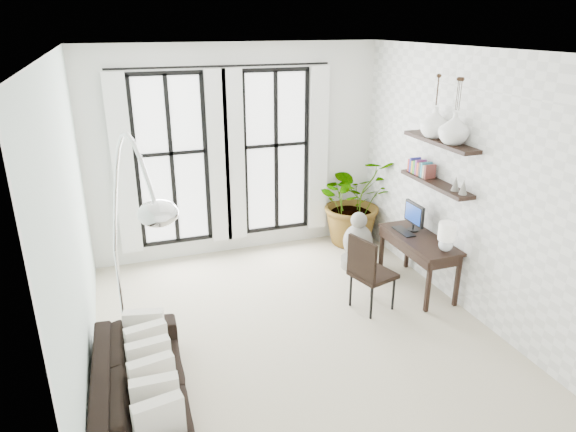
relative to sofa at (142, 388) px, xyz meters
name	(u,v)px	position (x,y,z in m)	size (l,w,h in m)	color
floor	(293,329)	(1.80, 0.89, -0.31)	(5.00, 5.00, 0.00)	#BFB497
ceiling	(294,50)	(1.80, 0.89, 2.89)	(5.00, 5.00, 0.00)	white
wall_left	(72,230)	(-0.45, 0.89, 1.29)	(5.00, 5.00, 0.00)	silver
wall_right	(466,184)	(4.05, 0.89, 1.29)	(5.00, 5.00, 0.00)	white
wall_back	(238,152)	(1.80, 3.39, 1.29)	(4.50, 4.50, 0.00)	white
windows	(226,157)	(1.60, 3.32, 1.25)	(3.26, 0.13, 2.65)	white
wall_shelves	(436,166)	(3.91, 1.34, 1.42)	(0.25, 1.30, 0.60)	black
sofa	(142,388)	(0.00, 0.00, 0.00)	(2.10, 0.82, 0.61)	black
throw_pillows	(151,369)	(0.10, 0.00, 0.19)	(0.40, 1.52, 0.40)	white
plant	(354,199)	(3.64, 3.04, 0.44)	(1.34, 1.16, 1.49)	#2D7228
desk	(421,242)	(3.75, 1.25, 0.40)	(0.54, 1.28, 1.15)	black
desk_chair	(368,269)	(2.84, 1.01, 0.27)	(0.59, 0.59, 1.01)	black
arc_lamp	(129,192)	(0.10, 0.71, 1.67)	(0.76, 1.70, 2.56)	silver
buddha	(358,244)	(3.28, 2.16, 0.06)	(0.48, 0.48, 0.87)	gray
vase_a	(454,128)	(3.91, 1.05, 1.96)	(0.37, 0.37, 0.38)	white
vase_b	(435,122)	(3.91, 1.45, 1.96)	(0.37, 0.37, 0.38)	white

